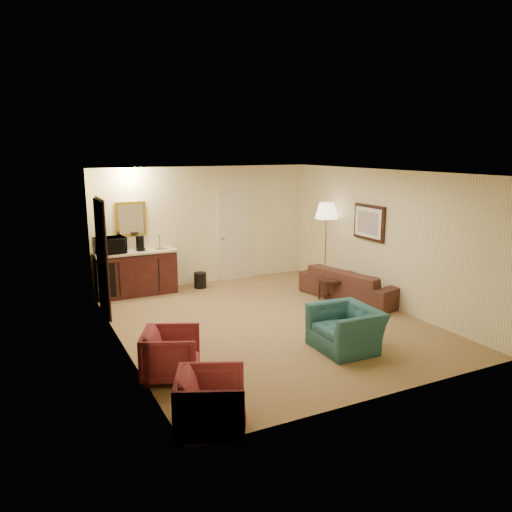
{
  "coord_description": "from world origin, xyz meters",
  "views": [
    {
      "loc": [
        -3.87,
        -7.35,
        2.99
      ],
      "look_at": [
        0.02,
        0.5,
        1.09
      ],
      "focal_mm": 35.0,
      "sensor_mm": 36.0,
      "label": 1
    }
  ],
  "objects_px": {
    "sofa": "(352,279)",
    "coffee_table": "(335,289)",
    "rose_chair_far": "(211,400)",
    "coffee_maker": "(140,243)",
    "waste_bin": "(200,280)",
    "microwave": "(110,244)",
    "wetbar_cabinet": "(136,273)",
    "teal_armchair": "(346,322)",
    "rose_chair_near": "(171,352)",
    "floor_lamp": "(326,245)"
  },
  "relations": [
    {
      "from": "rose_chair_near",
      "to": "coffee_maker",
      "type": "distance_m",
      "value": 4.18
    },
    {
      "from": "rose_chair_far",
      "to": "waste_bin",
      "type": "xyz_separation_m",
      "value": [
        1.85,
        5.4,
        -0.2
      ]
    },
    {
      "from": "wetbar_cabinet",
      "to": "floor_lamp",
      "type": "bearing_deg",
      "value": -17.6
    },
    {
      "from": "wetbar_cabinet",
      "to": "microwave",
      "type": "xyz_separation_m",
      "value": [
        -0.5,
        -0.0,
        0.66
      ]
    },
    {
      "from": "teal_armchair",
      "to": "rose_chair_far",
      "type": "height_order",
      "value": "teal_armchair"
    },
    {
      "from": "rose_chair_far",
      "to": "coffee_maker",
      "type": "height_order",
      "value": "coffee_maker"
    },
    {
      "from": "floor_lamp",
      "to": "waste_bin",
      "type": "xyz_separation_m",
      "value": [
        -2.5,
        1.1,
        -0.76
      ]
    },
    {
      "from": "sofa",
      "to": "microwave",
      "type": "relative_size",
      "value": 3.64
    },
    {
      "from": "teal_armchair",
      "to": "floor_lamp",
      "type": "relative_size",
      "value": 0.53
    },
    {
      "from": "teal_armchair",
      "to": "rose_chair_near",
      "type": "height_order",
      "value": "teal_armchair"
    },
    {
      "from": "coffee_table",
      "to": "teal_armchair",
      "type": "bearing_deg",
      "value": -121.48
    },
    {
      "from": "rose_chair_far",
      "to": "coffee_maker",
      "type": "bearing_deg",
      "value": 17.72
    },
    {
      "from": "coffee_table",
      "to": "microwave",
      "type": "bearing_deg",
      "value": 151.19
    },
    {
      "from": "sofa",
      "to": "coffee_maker",
      "type": "relative_size",
      "value": 6.77
    },
    {
      "from": "rose_chair_far",
      "to": "rose_chair_near",
      "type": "bearing_deg",
      "value": 23.98
    },
    {
      "from": "rose_chair_near",
      "to": "microwave",
      "type": "height_order",
      "value": "microwave"
    },
    {
      "from": "wetbar_cabinet",
      "to": "sofa",
      "type": "distance_m",
      "value": 4.42
    },
    {
      "from": "sofa",
      "to": "coffee_maker",
      "type": "xyz_separation_m",
      "value": [
        -3.7,
        2.24,
        0.66
      ]
    },
    {
      "from": "sofa",
      "to": "teal_armchair",
      "type": "relative_size",
      "value": 2.16
    },
    {
      "from": "sofa",
      "to": "waste_bin",
      "type": "height_order",
      "value": "sofa"
    },
    {
      "from": "sofa",
      "to": "coffee_table",
      "type": "relative_size",
      "value": 2.68
    },
    {
      "from": "wetbar_cabinet",
      "to": "rose_chair_far",
      "type": "xyz_separation_m",
      "value": [
        -0.5,
        -5.52,
        -0.09
      ]
    },
    {
      "from": "rose_chair_far",
      "to": "floor_lamp",
      "type": "distance_m",
      "value": 6.14
    },
    {
      "from": "waste_bin",
      "to": "microwave",
      "type": "distance_m",
      "value": 2.08
    },
    {
      "from": "rose_chair_near",
      "to": "rose_chair_far",
      "type": "bearing_deg",
      "value": -156.12
    },
    {
      "from": "teal_armchair",
      "to": "coffee_table",
      "type": "relative_size",
      "value": 1.24
    },
    {
      "from": "rose_chair_near",
      "to": "coffee_maker",
      "type": "relative_size",
      "value": 2.33
    },
    {
      "from": "wetbar_cabinet",
      "to": "coffee_maker",
      "type": "xyz_separation_m",
      "value": [
        0.1,
        -0.01,
        0.62
      ]
    },
    {
      "from": "coffee_table",
      "to": "waste_bin",
      "type": "xyz_separation_m",
      "value": [
        -2.1,
        2.06,
        -0.06
      ]
    },
    {
      "from": "teal_armchair",
      "to": "waste_bin",
      "type": "relative_size",
      "value": 2.93
    },
    {
      "from": "teal_armchair",
      "to": "rose_chair_near",
      "type": "bearing_deg",
      "value": -93.54
    },
    {
      "from": "floor_lamp",
      "to": "sofa",
      "type": "bearing_deg",
      "value": -92.79
    },
    {
      "from": "teal_armchair",
      "to": "rose_chair_near",
      "type": "distance_m",
      "value": 2.66
    },
    {
      "from": "wetbar_cabinet",
      "to": "rose_chair_far",
      "type": "distance_m",
      "value": 5.54
    },
    {
      "from": "waste_bin",
      "to": "coffee_maker",
      "type": "distance_m",
      "value": 1.55
    },
    {
      "from": "waste_bin",
      "to": "wetbar_cabinet",
      "type": "bearing_deg",
      "value": 174.96
    },
    {
      "from": "teal_armchair",
      "to": "coffee_maker",
      "type": "relative_size",
      "value": 3.13
    },
    {
      "from": "teal_armchair",
      "to": "coffee_table",
      "type": "xyz_separation_m",
      "value": [
        1.3,
        2.12,
        -0.2
      ]
    },
    {
      "from": "sofa",
      "to": "microwave",
      "type": "height_order",
      "value": "microwave"
    },
    {
      "from": "rose_chair_far",
      "to": "microwave",
      "type": "bearing_deg",
      "value": 23.98
    },
    {
      "from": "floor_lamp",
      "to": "microwave",
      "type": "height_order",
      "value": "floor_lamp"
    },
    {
      "from": "wetbar_cabinet",
      "to": "teal_armchair",
      "type": "height_order",
      "value": "wetbar_cabinet"
    },
    {
      "from": "waste_bin",
      "to": "microwave",
      "type": "bearing_deg",
      "value": 176.42
    },
    {
      "from": "rose_chair_far",
      "to": "microwave",
      "type": "relative_size",
      "value": 1.26
    },
    {
      "from": "rose_chair_far",
      "to": "waste_bin",
      "type": "distance_m",
      "value": 5.71
    },
    {
      "from": "sofa",
      "to": "teal_armchair",
      "type": "distance_m",
      "value": 2.63
    },
    {
      "from": "floor_lamp",
      "to": "waste_bin",
      "type": "distance_m",
      "value": 2.84
    },
    {
      "from": "sofa",
      "to": "rose_chair_far",
      "type": "bearing_deg",
      "value": 112.92
    },
    {
      "from": "wetbar_cabinet",
      "to": "coffee_maker",
      "type": "height_order",
      "value": "coffee_maker"
    },
    {
      "from": "sofa",
      "to": "rose_chair_near",
      "type": "distance_m",
      "value": 4.68
    }
  ]
}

